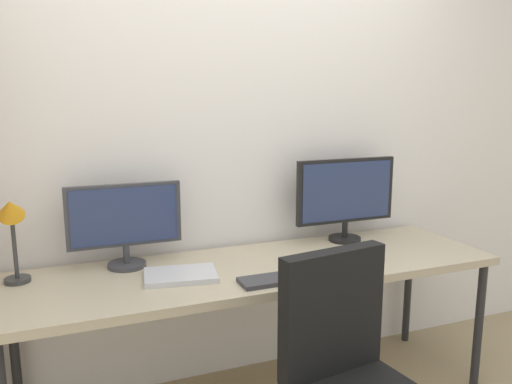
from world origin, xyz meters
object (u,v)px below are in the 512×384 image
(desk, at_px, (260,275))
(monitor_right, at_px, (346,195))
(desk_lamp, at_px, (12,223))
(keyboard_main, at_px, (279,279))
(computer_mouse, at_px, (323,264))
(monitor_left, at_px, (125,221))
(laptop_closed, at_px, (181,275))

(desk, xyz_separation_m, monitor_right, (0.60, 0.21, 0.31))
(monitor_right, height_order, desk_lamp, monitor_right)
(monitor_right, xyz_separation_m, keyboard_main, (-0.60, -0.44, -0.25))
(monitor_right, xyz_separation_m, desk_lamp, (-1.67, -0.05, 0.01))
(keyboard_main, bearing_deg, desk, 90.00)
(monitor_right, distance_m, computer_mouse, 0.54)
(computer_mouse, bearing_deg, desk, 152.49)
(desk, bearing_deg, keyboard_main, -90.00)
(monitor_left, bearing_deg, desk_lamp, -173.54)
(laptop_closed, bearing_deg, desk, 13.09)
(monitor_left, bearing_deg, computer_mouse, -22.07)
(desk_lamp, bearing_deg, keyboard_main, -19.89)
(keyboard_main, bearing_deg, laptop_closed, 153.14)
(keyboard_main, height_order, computer_mouse, computer_mouse)
(monitor_right, distance_m, keyboard_main, 0.79)
(monitor_left, xyz_separation_m, desk_lamp, (-0.47, -0.05, 0.05))
(monitor_left, xyz_separation_m, keyboard_main, (0.60, -0.44, -0.22))
(computer_mouse, distance_m, laptop_closed, 0.67)
(monitor_left, height_order, computer_mouse, monitor_left)
(monitor_right, bearing_deg, desk_lamp, -178.16)
(monitor_right, height_order, keyboard_main, monitor_right)
(monitor_left, xyz_separation_m, computer_mouse, (0.87, -0.35, -0.21))
(desk_lamp, distance_m, laptop_closed, 0.75)
(desk_lamp, bearing_deg, monitor_left, 6.46)
(desk, relative_size, keyboard_main, 6.52)
(keyboard_main, distance_m, computer_mouse, 0.28)
(monitor_right, relative_size, computer_mouse, 6.20)
(monitor_left, relative_size, computer_mouse, 5.53)
(desk_lamp, height_order, laptop_closed, desk_lamp)
(monitor_right, xyz_separation_m, computer_mouse, (-0.33, -0.35, -0.25))
(computer_mouse, bearing_deg, monitor_right, 46.83)
(monitor_right, distance_m, desk_lamp, 1.68)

